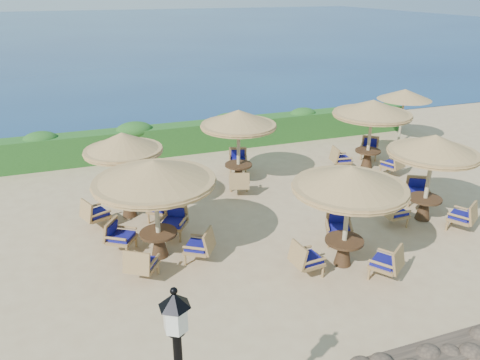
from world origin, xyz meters
TOP-DOWN VIEW (x-y plane):
  - ground at (0.00, 0.00)m, footprint 120.00×120.00m
  - sea at (0.00, 70.00)m, footprint 160.00×160.00m
  - hedge at (0.00, 7.20)m, footprint 18.00×0.90m
  - extra_parasol at (7.80, 5.20)m, footprint 2.30×2.30m
  - cafe_set_0 at (-4.01, -0.61)m, footprint 3.05×3.05m
  - cafe_set_1 at (0.26, -2.55)m, footprint 2.81×2.81m
  - cafe_set_2 at (3.83, -1.21)m, footprint 2.69×2.77m
  - cafe_set_3 at (-4.45, 1.97)m, footprint 2.75×2.58m
  - cafe_set_4 at (-0.45, 3.30)m, footprint 2.62×2.88m
  - cafe_set_5 at (4.69, 3.05)m, footprint 2.92×2.92m

SIDE VIEW (x-z plane):
  - ground at x=0.00m, z-range 0.00..0.00m
  - sea at x=0.00m, z-range 0.00..0.00m
  - hedge at x=0.00m, z-range 0.00..1.20m
  - cafe_set_3 at x=-4.45m, z-range 0.44..3.10m
  - cafe_set_2 at x=3.83m, z-range 0.53..3.18m
  - cafe_set_0 at x=-4.01m, z-range 0.56..3.21m
  - cafe_set_1 at x=0.26m, z-range 0.58..3.23m
  - cafe_set_5 at x=4.69m, z-range 0.61..3.27m
  - cafe_set_4 at x=-0.45m, z-range 0.65..3.30m
  - extra_parasol at x=7.80m, z-range 0.97..3.37m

